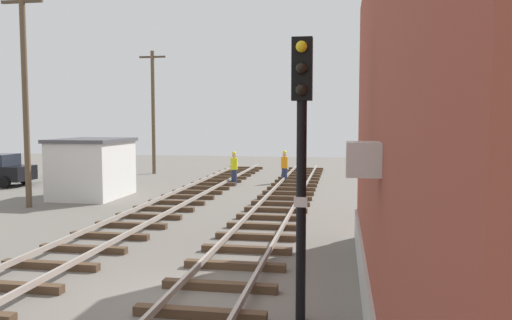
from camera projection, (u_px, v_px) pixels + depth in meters
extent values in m
plane|color=slate|center=(184.00, 302.00, 10.11)|extent=(80.00, 80.00, 0.00)
cube|color=#4C3826|center=(199.00, 314.00, 9.25)|extent=(2.50, 0.24, 0.18)
cube|color=#4C3826|center=(220.00, 286.00, 10.77)|extent=(2.50, 0.24, 0.18)
cube|color=#4C3826|center=(235.00, 266.00, 12.29)|extent=(2.50, 0.24, 0.18)
cube|color=#4C3826|center=(247.00, 250.00, 13.81)|extent=(2.50, 0.24, 0.18)
cube|color=#4C3826|center=(256.00, 237.00, 15.34)|extent=(2.50, 0.24, 0.18)
cube|color=#4C3826|center=(264.00, 226.00, 16.86)|extent=(2.50, 0.24, 0.18)
cube|color=#4C3826|center=(270.00, 217.00, 18.38)|extent=(2.50, 0.24, 0.18)
cube|color=#4C3826|center=(276.00, 210.00, 19.90)|extent=(2.50, 0.24, 0.18)
cube|color=#4C3826|center=(280.00, 203.00, 21.43)|extent=(2.50, 0.24, 0.18)
cube|color=#4C3826|center=(285.00, 198.00, 22.95)|extent=(2.50, 0.24, 0.18)
cube|color=#4C3826|center=(288.00, 193.00, 24.47)|extent=(2.50, 0.24, 0.18)
cube|color=#4C3826|center=(291.00, 189.00, 25.99)|extent=(2.50, 0.24, 0.18)
cube|color=#4C3826|center=(294.00, 185.00, 27.51)|extent=(2.50, 0.24, 0.18)
cube|color=#4C3826|center=(297.00, 182.00, 29.04)|extent=(2.50, 0.24, 0.18)
cube|color=#4C3826|center=(299.00, 179.00, 30.56)|extent=(2.50, 0.24, 0.18)
cube|color=#4C3826|center=(301.00, 176.00, 32.08)|extent=(2.50, 0.24, 0.18)
cube|color=#4C3826|center=(303.00, 173.00, 33.60)|extent=(2.50, 0.24, 0.18)
cube|color=#4C3826|center=(304.00, 171.00, 35.13)|extent=(2.50, 0.24, 0.18)
cube|color=#4C3826|center=(306.00, 169.00, 36.65)|extent=(2.50, 0.24, 0.18)
cube|color=#9E9389|center=(175.00, 289.00, 10.12)|extent=(0.08, 55.76, 0.14)
cube|color=#9E9389|center=(246.00, 293.00, 9.88)|extent=(0.08, 55.76, 0.14)
cube|color=#4C3826|center=(8.00, 286.00, 10.75)|extent=(2.50, 0.24, 0.18)
cube|color=#4C3826|center=(51.00, 265.00, 12.32)|extent=(2.50, 0.24, 0.18)
cube|color=#4C3826|center=(83.00, 249.00, 13.88)|extent=(2.50, 0.24, 0.18)
cube|color=#4C3826|center=(110.00, 236.00, 15.45)|extent=(2.50, 0.24, 0.18)
cube|color=#4C3826|center=(131.00, 225.00, 17.01)|extent=(2.50, 0.24, 0.18)
cube|color=#4C3826|center=(149.00, 216.00, 18.58)|extent=(2.50, 0.24, 0.18)
cube|color=#4C3826|center=(164.00, 209.00, 20.14)|extent=(2.50, 0.24, 0.18)
cube|color=#4C3826|center=(177.00, 202.00, 21.71)|extent=(2.50, 0.24, 0.18)
cube|color=#4C3826|center=(188.00, 197.00, 23.28)|extent=(2.50, 0.24, 0.18)
cube|color=#4C3826|center=(197.00, 192.00, 24.84)|extent=(2.50, 0.24, 0.18)
cube|color=#4C3826|center=(206.00, 188.00, 26.41)|extent=(2.50, 0.24, 0.18)
cube|color=#4C3826|center=(214.00, 184.00, 27.97)|extent=(2.50, 0.24, 0.18)
cube|color=#4C3826|center=(220.00, 181.00, 29.54)|extent=(2.50, 0.24, 0.18)
cube|color=#4C3826|center=(227.00, 177.00, 31.10)|extent=(2.50, 0.24, 0.18)
cube|color=#4C3826|center=(232.00, 175.00, 32.67)|extent=(2.50, 0.24, 0.18)
cube|color=#4C3826|center=(237.00, 172.00, 34.24)|extent=(2.50, 0.24, 0.18)
cube|color=#4C3826|center=(242.00, 170.00, 35.80)|extent=(2.50, 0.24, 0.18)
cube|color=#4C3826|center=(246.00, 168.00, 37.37)|extent=(2.50, 0.24, 0.18)
cube|color=#9E9389|center=(39.00, 281.00, 10.62)|extent=(0.08, 55.76, 0.14)
cylinder|color=black|center=(301.00, 212.00, 9.06)|extent=(0.18, 0.18, 3.97)
cube|color=black|center=(302.00, 69.00, 8.85)|extent=(0.36, 0.24, 1.10)
sphere|color=yellow|center=(301.00, 47.00, 8.65)|extent=(0.20, 0.20, 0.20)
sphere|color=black|center=(301.00, 68.00, 8.68)|extent=(0.20, 0.20, 0.20)
sphere|color=black|center=(301.00, 90.00, 8.71)|extent=(0.20, 0.20, 0.20)
cube|color=white|center=(301.00, 202.00, 8.90)|extent=(0.24, 0.03, 0.18)
cube|color=#B2B2AD|center=(367.00, 303.00, 8.78)|extent=(0.08, 13.82, 0.90)
cube|color=silver|center=(363.00, 159.00, 6.56)|extent=(0.44, 0.60, 0.44)
cube|color=silver|center=(92.00, 170.00, 23.69)|extent=(2.80, 3.60, 2.60)
cube|color=#4C4C51|center=(92.00, 140.00, 23.58)|extent=(3.00, 3.80, 0.16)
cube|color=brown|center=(65.00, 175.00, 23.95)|extent=(0.06, 0.90, 2.00)
cube|color=silver|center=(98.00, 164.00, 33.10)|extent=(4.20, 1.80, 0.80)
cube|color=#1E232D|center=(98.00, 153.00, 33.05)|extent=(2.31, 1.66, 0.64)
cylinder|color=black|center=(122.00, 169.00, 33.80)|extent=(0.64, 0.24, 0.64)
cylinder|color=black|center=(110.00, 172.00, 32.03)|extent=(0.64, 0.24, 0.64)
cylinder|color=black|center=(86.00, 169.00, 34.24)|extent=(0.64, 0.24, 0.64)
cylinder|color=black|center=(72.00, 171.00, 32.47)|extent=(0.64, 0.24, 0.64)
cylinder|color=black|center=(25.00, 179.00, 28.57)|extent=(0.64, 0.24, 0.64)
cylinder|color=black|center=(4.00, 182.00, 26.81)|extent=(0.64, 0.24, 0.64)
cylinder|color=brown|center=(25.00, 101.00, 20.68)|extent=(0.24, 0.24, 8.80)
cube|color=#4C3D2D|center=(22.00, 1.00, 20.36)|extent=(1.80, 0.12, 0.12)
cylinder|color=brown|center=(153.00, 113.00, 33.88)|extent=(0.24, 0.24, 8.21)
cube|color=#4C3D2D|center=(152.00, 57.00, 33.59)|extent=(1.80, 0.12, 0.12)
cylinder|color=#262D4C|center=(234.00, 177.00, 28.38)|extent=(0.32, 0.32, 0.85)
cylinder|color=yellow|center=(234.00, 164.00, 28.32)|extent=(0.40, 0.40, 0.65)
sphere|color=tan|center=(234.00, 156.00, 28.28)|extent=(0.24, 0.24, 0.24)
sphere|color=yellow|center=(234.00, 153.00, 28.27)|extent=(0.22, 0.22, 0.22)
cylinder|color=#262D4C|center=(284.00, 175.00, 29.28)|extent=(0.32, 0.32, 0.85)
cylinder|color=orange|center=(284.00, 162.00, 29.22)|extent=(0.40, 0.40, 0.65)
sphere|color=tan|center=(285.00, 155.00, 29.19)|extent=(0.24, 0.24, 0.24)
sphere|color=yellow|center=(285.00, 152.00, 29.18)|extent=(0.22, 0.22, 0.22)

